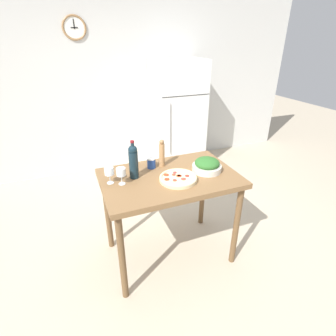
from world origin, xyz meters
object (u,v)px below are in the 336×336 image
object	(u,v)px
wine_glass_near	(121,173)
salt_canister	(151,163)
pepper_mill	(162,153)
refrigerator	(178,116)
wine_glass_far	(109,172)
salad_bowl	(207,165)
homemade_pizza	(178,178)
wine_bottle	(133,161)

from	to	relation	value
wine_glass_near	salt_canister	xyz separation A→B (m)	(0.33, 0.20, -0.06)
wine_glass_near	pepper_mill	bearing A→B (deg)	25.22
refrigerator	wine_glass_far	xyz separation A→B (m)	(-1.44, -1.88, 0.15)
salad_bowl	wine_glass_far	bearing A→B (deg)	173.48
wine_glass_near	homemade_pizza	xyz separation A→B (m)	(0.47, -0.12, -0.09)
wine_glass_far	salt_canister	bearing A→B (deg)	19.67
wine_glass_far	salad_bowl	size ratio (longest dim) A/B	0.55
salad_bowl	homemade_pizza	distance (m)	0.33
pepper_mill	salad_bowl	xyz separation A→B (m)	(0.35, -0.25, -0.07)
pepper_mill	wine_glass_far	bearing A→B (deg)	-163.70
wine_glass_far	pepper_mill	xyz separation A→B (m)	(0.52, 0.15, 0.02)
homemade_pizza	pepper_mill	bearing A→B (deg)	95.58
wine_glass_far	salt_canister	distance (m)	0.45
wine_bottle	wine_glass_near	bearing A→B (deg)	-149.88
wine_bottle	wine_glass_far	bearing A→B (deg)	-174.13
wine_glass_near	salad_bowl	distance (m)	0.78
refrigerator	salt_canister	size ratio (longest dim) A/B	16.96
refrigerator	homemade_pizza	bearing A→B (deg)	-113.35
homemade_pizza	salt_canister	distance (m)	0.35
wine_bottle	salad_bowl	distance (m)	0.67
wine_bottle	wine_glass_far	xyz separation A→B (m)	(-0.22, -0.02, -0.05)
wine_glass_near	homemade_pizza	size ratio (longest dim) A/B	0.45
salad_bowl	salt_canister	xyz separation A→B (m)	(-0.45, 0.25, -0.01)
wine_glass_far	pepper_mill	distance (m)	0.54
pepper_mill	salt_canister	distance (m)	0.13
pepper_mill	homemade_pizza	distance (m)	0.34
salt_canister	refrigerator	bearing A→B (deg)	59.45
salt_canister	wine_glass_far	bearing A→B (deg)	-160.33
salad_bowl	salt_canister	distance (m)	0.52
refrigerator	wine_bottle	size ratio (longest dim) A/B	5.06
wine_bottle	wine_glass_near	world-z (taller)	wine_bottle
wine_bottle	salt_canister	world-z (taller)	wine_bottle
refrigerator	salad_bowl	xyz separation A→B (m)	(-0.57, -1.98, 0.10)
wine_glass_near	wine_glass_far	bearing A→B (deg)	149.59
refrigerator	salad_bowl	distance (m)	2.06
wine_bottle	homemade_pizza	bearing A→B (deg)	-29.34
wine_glass_near	salad_bowl	xyz separation A→B (m)	(0.78, -0.05, -0.05)
wine_glass_near	salt_canister	bearing A→B (deg)	31.44
wine_glass_far	salt_canister	world-z (taller)	wine_glass_far
wine_glass_near	salt_canister	size ratio (longest dim) A/B	1.44
wine_bottle	refrigerator	bearing A→B (deg)	56.65
wine_bottle	wine_glass_far	size ratio (longest dim) A/B	2.32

